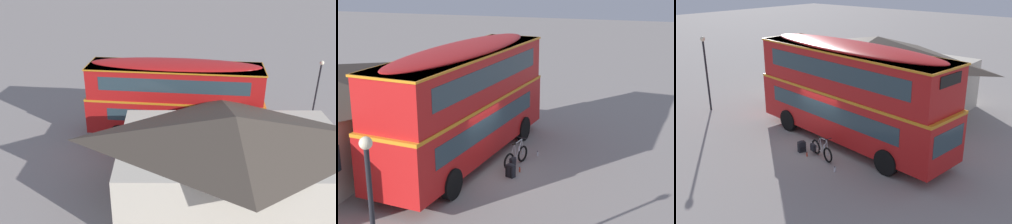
{
  "view_description": "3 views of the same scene",
  "coord_description": "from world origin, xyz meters",
  "views": [
    {
      "loc": [
        1.02,
        21.01,
        11.11
      ],
      "look_at": [
        1.32,
        0.51,
        1.36
      ],
      "focal_mm": 38.57,
      "sensor_mm": 36.0,
      "label": 1
    },
    {
      "loc": [
        -16.25,
        -6.55,
        7.63
      ],
      "look_at": [
        1.06,
        -0.75,
        2.2
      ],
      "focal_mm": 51.84,
      "sensor_mm": 36.0,
      "label": 2
    },
    {
      "loc": [
        11.9,
        -12.37,
        7.79
      ],
      "look_at": [
        1.45,
        -0.16,
        1.97
      ],
      "focal_mm": 41.92,
      "sensor_mm": 36.0,
      "label": 3
    }
  ],
  "objects": [
    {
      "name": "street_lamp",
      "position": [
        -8.32,
        -0.86,
        2.7
      ],
      "size": [
        0.28,
        0.28,
        4.33
      ],
      "color": "black",
      "rests_on": "ground"
    },
    {
      "name": "pub_building",
      "position": [
        -1.77,
        6.7,
        2.09
      ],
      "size": [
        10.84,
        6.95,
        4.1
      ],
      "color": "beige",
      "rests_on": "ground"
    },
    {
      "name": "backpack_on_ground",
      "position": [
        -0.09,
        -1.32,
        0.28
      ],
      "size": [
        0.34,
        0.39,
        0.54
      ],
      "color": "black",
      "rests_on": "ground"
    },
    {
      "name": "water_bottle_clear_plastic",
      "position": [
        2.3,
        -1.74,
        0.1
      ],
      "size": [
        0.07,
        0.07,
        0.22
      ],
      "color": "silver",
      "rests_on": "ground"
    },
    {
      "name": "water_bottle_red_squeeze",
      "position": [
        0.45,
        -1.52,
        0.1
      ],
      "size": [
        0.06,
        0.06,
        0.22
      ],
      "color": "#D84C33",
      "rests_on": "ground"
    },
    {
      "name": "touring_bicycle",
      "position": [
        0.98,
        -1.18,
        0.37
      ],
      "size": [
        1.65,
        0.6,
        1.06
      ],
      "color": "black",
      "rests_on": "ground"
    },
    {
      "name": "ground_plane",
      "position": [
        0.0,
        0.0,
        0.0
      ],
      "size": [
        120.0,
        120.0,
        0.0
      ],
      "primitive_type": "plane",
      "color": "gray"
    },
    {
      "name": "double_decker_bus",
      "position": [
        0.91,
        0.91,
        2.64
      ],
      "size": [
        10.74,
        3.52,
        4.79
      ],
      "color": "black",
      "rests_on": "ground"
    }
  ]
}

